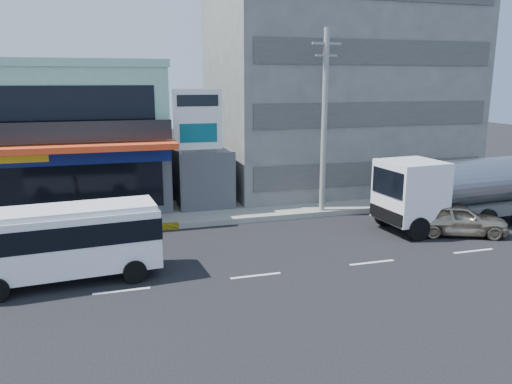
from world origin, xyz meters
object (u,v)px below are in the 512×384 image
(satellite_dish, at_px, (202,147))
(utility_pole_near, at_px, (324,122))
(minibus, at_px, (65,238))
(motorcycle_rider, at_px, (70,231))
(billboard, at_px, (198,127))
(sedan, at_px, (456,219))
(tanker_truck, at_px, (455,190))
(shop_building, at_px, (57,139))
(concrete_building, at_px, (333,85))

(satellite_dish, bearing_deg, utility_pole_near, -30.96)
(minibus, bearing_deg, motorcycle_rider, 92.37)
(billboard, xyz_separation_m, sedan, (11.31, -6.91, -4.13))
(minibus, relative_size, motorcycle_rider, 3.37)
(billboard, distance_m, tanker_truck, 13.70)
(shop_building, relative_size, satellite_dish, 8.27)
(billboard, distance_m, utility_pole_near, 6.75)
(billboard, relative_size, sedan, 1.47)
(shop_building, bearing_deg, tanker_truck, -27.90)
(satellite_dish, bearing_deg, concrete_building, 21.80)
(shop_building, relative_size, tanker_truck, 1.35)
(concrete_building, xyz_separation_m, tanker_truck, (1.61, -11.44, -5.09))
(billboard, relative_size, utility_pole_near, 0.69)
(satellite_dish, relative_size, motorcycle_rider, 0.73)
(shop_building, bearing_deg, motorcycle_rider, -83.32)
(concrete_building, relative_size, tanker_truck, 1.74)
(utility_pole_near, distance_m, motorcycle_rider, 13.88)
(shop_building, distance_m, minibus, 12.71)
(satellite_dish, height_order, sedan, satellite_dish)
(billboard, xyz_separation_m, utility_pole_near, (6.50, -1.80, 0.22))
(shop_building, xyz_separation_m, utility_pole_near, (14.00, -6.55, 1.15))
(minibus, relative_size, tanker_truck, 0.76)
(billboard, distance_m, motorcycle_rider, 8.48)
(utility_pole_near, distance_m, sedan, 8.26)
(shop_building, distance_m, tanker_truck, 22.29)
(minibus, bearing_deg, concrete_building, 38.66)
(sedan, xyz_separation_m, tanker_truck, (0.81, 1.27, 1.11))
(sedan, height_order, motorcycle_rider, motorcycle_rider)
(billboard, height_order, utility_pole_near, utility_pole_near)
(concrete_building, xyz_separation_m, motorcycle_rider, (-17.06, -9.11, -6.32))
(concrete_building, bearing_deg, billboard, -151.08)
(shop_building, relative_size, billboard, 1.80)
(billboard, bearing_deg, satellite_dish, 74.48)
(concrete_building, xyz_separation_m, utility_pole_near, (-4.00, -7.60, -1.85))
(billboard, xyz_separation_m, tanker_truck, (12.11, -5.64, -3.02))
(billboard, relative_size, minibus, 0.99)
(satellite_dish, xyz_separation_m, utility_pole_near, (6.00, -3.60, 1.57))
(shop_building, relative_size, concrete_building, 0.77)
(billboard, bearing_deg, minibus, -129.62)
(utility_pole_near, height_order, minibus, utility_pole_near)
(shop_building, xyz_separation_m, motorcycle_rider, (0.94, -8.05, -3.32))
(minibus, height_order, tanker_truck, tanker_truck)
(concrete_building, distance_m, sedan, 14.17)
(motorcycle_rider, bearing_deg, concrete_building, 28.11)
(satellite_dish, distance_m, minibus, 11.88)
(satellite_dish, xyz_separation_m, motorcycle_rider, (-7.06, -5.11, -2.89))
(shop_building, distance_m, sedan, 22.36)
(concrete_building, relative_size, satellite_dish, 10.67)
(sedan, bearing_deg, billboard, 79.62)
(concrete_building, xyz_separation_m, minibus, (-16.87, -13.50, -5.31))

